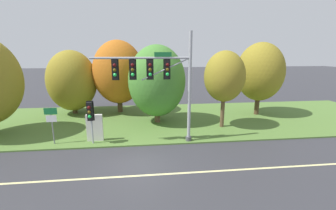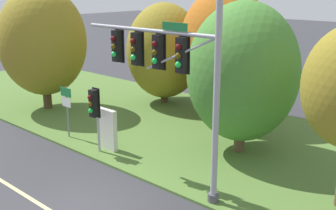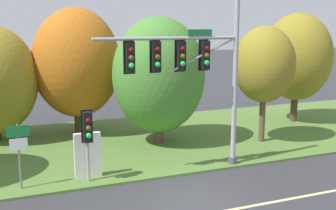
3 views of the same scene
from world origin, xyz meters
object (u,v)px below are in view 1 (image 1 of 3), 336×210
(tree_mid_verge, at_px, (157,81))
(tree_right_far, at_px, (260,72))
(tree_behind_signpost, at_px, (118,72))
(pedestrian_signal_near_kerb, at_px, (90,114))
(traffic_signal_mast, at_px, (158,77))
(tree_left_of_mast, at_px, (72,81))
(route_sign_post, at_px, (52,120))
(tree_tall_centre, at_px, (224,77))
(info_kiosk, at_px, (95,128))

(tree_mid_verge, distance_m, tree_right_far, 10.13)
(tree_mid_verge, bearing_deg, tree_behind_signpost, 133.07)
(pedestrian_signal_near_kerb, height_order, tree_behind_signpost, tree_behind_signpost)
(traffic_signal_mast, bearing_deg, tree_right_far, 30.35)
(traffic_signal_mast, distance_m, tree_left_of_mast, 11.62)
(traffic_signal_mast, bearing_deg, tree_behind_signpost, 111.95)
(pedestrian_signal_near_kerb, relative_size, route_sign_post, 1.16)
(pedestrian_signal_near_kerb, height_order, tree_left_of_mast, tree_left_of_mast)
(pedestrian_signal_near_kerb, relative_size, tree_behind_signpost, 0.41)
(route_sign_post, height_order, tree_mid_verge, tree_mid_verge)
(tree_tall_centre, bearing_deg, tree_left_of_mast, 156.84)
(traffic_signal_mast, relative_size, tree_behind_signpost, 1.02)
(traffic_signal_mast, bearing_deg, route_sign_post, 176.42)
(pedestrian_signal_near_kerb, bearing_deg, route_sign_post, 172.67)
(pedestrian_signal_near_kerb, height_order, route_sign_post, pedestrian_signal_near_kerb)
(tree_left_of_mast, bearing_deg, tree_tall_centre, -23.16)
(route_sign_post, bearing_deg, tree_behind_signpost, 65.31)
(tree_mid_verge, distance_m, info_kiosk, 6.59)
(route_sign_post, xyz_separation_m, tree_behind_signpost, (3.68, 8.00, 2.38))
(tree_behind_signpost, xyz_separation_m, tree_right_far, (13.63, -2.45, 0.11))
(route_sign_post, relative_size, tree_tall_centre, 0.41)
(tree_behind_signpost, bearing_deg, tree_right_far, -10.21)
(pedestrian_signal_near_kerb, relative_size, tree_tall_centre, 0.48)
(tree_tall_centre, bearing_deg, pedestrian_signal_near_kerb, -165.52)
(pedestrian_signal_near_kerb, distance_m, route_sign_post, 2.65)
(pedestrian_signal_near_kerb, distance_m, tree_left_of_mast, 9.06)
(pedestrian_signal_near_kerb, distance_m, tree_tall_centre, 10.49)
(traffic_signal_mast, bearing_deg, pedestrian_signal_near_kerb, 178.60)
(tree_mid_verge, relative_size, tree_right_far, 0.96)
(route_sign_post, height_order, tree_left_of_mast, tree_left_of_mast)
(info_kiosk, bearing_deg, route_sign_post, -174.01)
(tree_left_of_mast, relative_size, info_kiosk, 3.30)
(traffic_signal_mast, height_order, route_sign_post, traffic_signal_mast)
(tree_mid_verge, bearing_deg, info_kiosk, -140.09)
(tree_tall_centre, bearing_deg, tree_right_far, 34.83)
(tree_right_far, bearing_deg, route_sign_post, -162.23)
(tree_mid_verge, bearing_deg, route_sign_post, -150.40)
(tree_mid_verge, bearing_deg, tree_tall_centre, -19.83)
(tree_mid_verge, bearing_deg, tree_right_far, 7.99)
(tree_behind_signpost, height_order, info_kiosk, tree_behind_signpost)
(route_sign_post, height_order, info_kiosk, route_sign_post)
(tree_tall_centre, relative_size, tree_right_far, 0.89)
(traffic_signal_mast, height_order, tree_behind_signpost, traffic_signal_mast)
(tree_behind_signpost, distance_m, tree_mid_verge, 5.30)
(route_sign_post, bearing_deg, tree_tall_centre, 10.12)
(route_sign_post, bearing_deg, tree_left_of_mast, 96.03)
(route_sign_post, relative_size, tree_behind_signpost, 0.35)
(traffic_signal_mast, distance_m, tree_tall_centre, 6.11)
(traffic_signal_mast, relative_size, route_sign_post, 2.88)
(tree_behind_signpost, distance_m, tree_right_far, 13.85)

